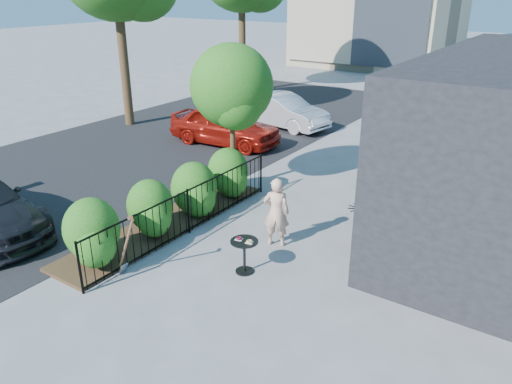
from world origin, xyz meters
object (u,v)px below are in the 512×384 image
Objects in this scene: shovel at (126,249)px; car_red at (225,125)px; patio_tree at (233,91)px; car_silver at (282,111)px; woman at (276,212)px; cafe_table at (244,250)px.

shovel is 0.34× the size of car_red.
car_silver is at bearing 110.21° from patio_tree.
patio_tree is 2.50× the size of woman.
cafe_table is at bearing 69.75° from woman.
car_red is at bearing -179.12° from car_silver.
shovel is 0.35× the size of car_silver.
woman reaches higher than shovel.
shovel is at bearing -78.60° from patio_tree.
woman is at bearing 93.94° from cafe_table.
car_red is at bearing 130.95° from patio_tree.
car_red is at bearing 130.02° from cafe_table.
patio_tree is at bearing -150.87° from car_silver.
shovel is at bearing 33.80° from woman.
shovel reaches higher than car_silver.
shovel is at bearing -154.55° from car_silver.
car_red is at bearing 115.16° from shovel.
cafe_table is 1.36m from woman.
woman is 3.25m from shovel.
shovel reaches higher than cafe_table.
patio_tree is 7.22m from car_silver.
car_silver is at bearing 117.57° from cafe_table.
car_red reaches higher than car_silver.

